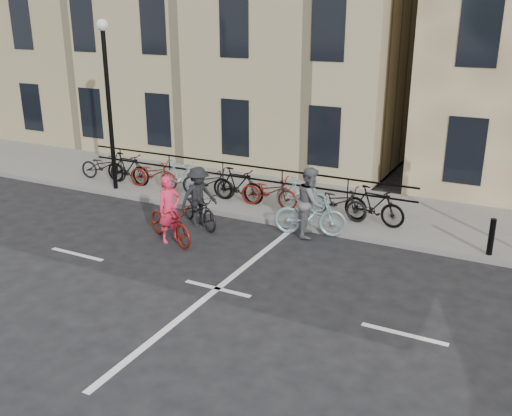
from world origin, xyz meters
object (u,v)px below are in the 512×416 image
at_px(cyclist_dark, 199,203).
at_px(cyclist_grey, 310,208).
at_px(cyclist_pink, 170,219).
at_px(lamp_post, 107,85).

bearing_deg(cyclist_dark, cyclist_grey, -47.62).
distance_m(cyclist_pink, cyclist_dark, 1.31).
relative_size(cyclist_grey, cyclist_dark, 1.02).
height_order(cyclist_grey, cyclist_dark, cyclist_grey).
relative_size(lamp_post, cyclist_grey, 2.65).
xyz_separation_m(lamp_post, cyclist_dark, (4.07, -1.31, -2.83)).
height_order(cyclist_pink, cyclist_dark, cyclist_pink).
bearing_deg(cyclist_dark, lamp_post, 101.13).
bearing_deg(lamp_post, cyclist_grey, -4.84).
xyz_separation_m(lamp_post, cyclist_pink, (4.04, -2.63, -2.89)).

